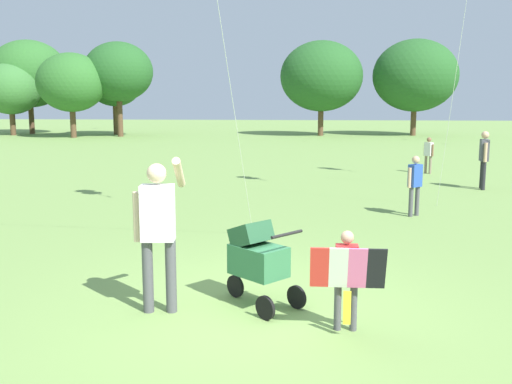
# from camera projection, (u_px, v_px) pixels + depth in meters

# --- Properties ---
(ground_plane) EXTENTS (120.00, 120.00, 0.00)m
(ground_plane) POSITION_uv_depth(u_px,v_px,m) (254.00, 312.00, 6.74)
(ground_plane) COLOR #75994C
(treeline_distant) EXTENTS (31.75, 8.29, 6.43)m
(treeline_distant) POSITION_uv_depth(u_px,v_px,m) (192.00, 77.00, 38.09)
(treeline_distant) COLOR brown
(treeline_distant) RESTS_ON ground
(child_with_butterfly_kite) EXTENTS (0.77, 0.34, 1.09)m
(child_with_butterfly_kite) POSITION_uv_depth(u_px,v_px,m) (347.00, 272.00, 6.08)
(child_with_butterfly_kite) COLOR #4C4C51
(child_with_butterfly_kite) RESTS_ON ground
(person_adult_flyer) EXTENTS (0.57, 0.56, 1.82)m
(person_adult_flyer) POSITION_uv_depth(u_px,v_px,m) (158.00, 224.00, 6.59)
(person_adult_flyer) COLOR #4C4C51
(person_adult_flyer) RESTS_ON ground
(stroller) EXTENTS (1.00, 0.94, 1.03)m
(stroller) POSITION_uv_depth(u_px,v_px,m) (257.00, 256.00, 6.87)
(stroller) COLOR black
(stroller) RESTS_ON ground
(person_red_shirt) EXTENTS (0.29, 0.31, 1.20)m
(person_red_shirt) POSITION_uv_depth(u_px,v_px,m) (429.00, 152.00, 19.00)
(person_red_shirt) COLOR #7F705B
(person_red_shirt) RESTS_ON ground
(person_sitting_far) EXTENTS (0.25, 0.51, 1.59)m
(person_sitting_far) POSITION_uv_depth(u_px,v_px,m) (484.00, 155.00, 15.67)
(person_sitting_far) COLOR #232328
(person_sitting_far) RESTS_ON ground
(person_couple_left) EXTENTS (0.33, 0.31, 1.28)m
(person_couple_left) POSITION_uv_depth(u_px,v_px,m) (415.00, 181.00, 12.10)
(person_couple_left) COLOR #4C4C51
(person_couple_left) RESTS_ON ground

